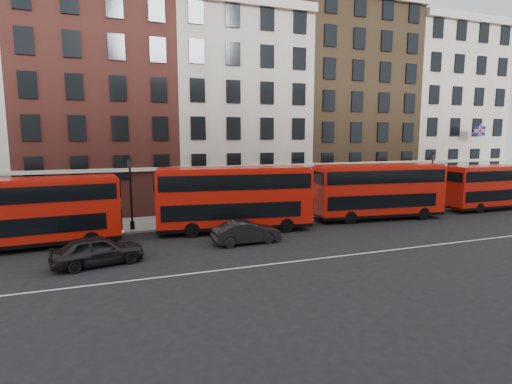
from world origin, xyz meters
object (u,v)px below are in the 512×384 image
object	(u,v)px
traffic_light	(498,180)
car_front	(246,232)
bus_b	(234,197)
bus_a	(30,211)
bus_c	(378,190)
car_rear	(98,250)
bus_d	(494,186)

from	to	relation	value
traffic_light	car_front	bearing A→B (deg)	-168.74
bus_b	car_front	distance (m)	3.90
bus_a	traffic_light	distance (m)	42.57
bus_c	car_front	bearing A→B (deg)	-158.90
bus_b	car_rear	world-z (taller)	bus_b
bus_a	traffic_light	size ratio (longest dim) A/B	3.25
bus_c	bus_d	size ratio (longest dim) A/B	1.12
bus_d	bus_c	bearing A→B (deg)	-179.19
bus_a	bus_d	world-z (taller)	bus_a
bus_d	bus_a	bearing A→B (deg)	-179.17
car_rear	bus_b	bearing A→B (deg)	-74.70
bus_b	bus_a	bearing A→B (deg)	-172.22
bus_a	bus_b	xyz separation A→B (m)	(13.21, 0.01, 0.17)
bus_b	bus_c	world-z (taller)	bus_b
bus_b	traffic_light	size ratio (longest dim) A/B	3.51
traffic_light	car_rear	bearing A→B (deg)	-169.31
car_front	traffic_light	distance (m)	30.14
car_front	car_rear	bearing A→B (deg)	96.97
bus_b	car_rear	distance (m)	10.58
traffic_light	bus_c	bearing A→B (deg)	-171.71
bus_c	bus_d	xyz separation A→B (m)	(13.14, -0.00, -0.23)
bus_c	traffic_light	world-z (taller)	bus_c
bus_b	bus_c	xyz separation A→B (m)	(12.63, -0.00, -0.05)
car_rear	car_front	world-z (taller)	car_rear
bus_d	car_rear	bearing A→B (deg)	-171.30
bus_c	car_rear	xyz separation A→B (m)	(-21.87, -4.85, -1.67)
bus_a	bus_c	bearing A→B (deg)	-3.71
bus_b	traffic_light	world-z (taller)	bus_b
bus_b	car_front	size ratio (longest dim) A/B	2.57
bus_b	traffic_light	distance (m)	29.39
bus_a	car_rear	xyz separation A→B (m)	(3.97, -4.84, -1.55)
bus_a	bus_d	xyz separation A→B (m)	(38.97, 0.00, -0.11)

